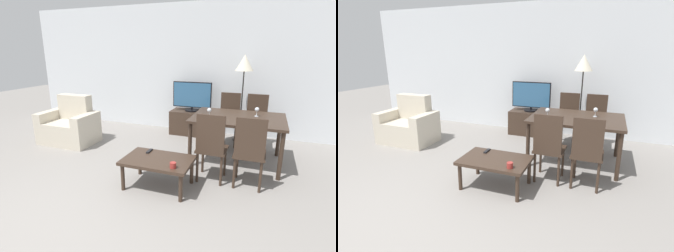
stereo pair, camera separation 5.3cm
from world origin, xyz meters
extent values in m
plane|color=gray|center=(0.00, 0.00, 0.00)|extent=(18.00, 18.00, 0.00)
cube|color=silver|center=(0.00, 4.01, 1.35)|extent=(7.49, 0.06, 2.70)
cube|color=beige|center=(-1.71, 2.32, 0.21)|extent=(0.68, 0.69, 0.42)
cube|color=beige|center=(-1.71, 2.57, 0.66)|extent=(0.68, 0.20, 0.49)
cube|color=beige|center=(-2.14, 2.32, 0.30)|extent=(0.18, 0.69, 0.60)
cube|color=beige|center=(-1.29, 2.32, 0.30)|extent=(0.18, 0.69, 0.60)
cube|color=#38281E|center=(0.37, 3.70, 0.25)|extent=(0.86, 0.47, 0.51)
cylinder|color=black|center=(0.37, 3.70, 0.52)|extent=(0.29, 0.29, 0.03)
cylinder|color=black|center=(0.37, 3.70, 0.56)|extent=(0.04, 0.04, 0.05)
cube|color=black|center=(0.37, 3.70, 0.85)|extent=(0.82, 0.04, 0.53)
cube|color=#2D5B84|center=(0.37, 3.68, 0.85)|extent=(0.78, 0.01, 0.50)
cube|color=#38281E|center=(0.58, 1.33, 0.38)|extent=(0.89, 0.60, 0.04)
cylinder|color=#38281E|center=(0.19, 1.09, 0.18)|extent=(0.05, 0.05, 0.36)
cylinder|color=#38281E|center=(0.97, 1.09, 0.18)|extent=(0.05, 0.05, 0.36)
cylinder|color=#38281E|center=(0.19, 1.58, 0.18)|extent=(0.05, 0.05, 0.36)
cylinder|color=#38281E|center=(0.97, 1.58, 0.18)|extent=(0.05, 0.05, 0.36)
cube|color=#38281E|center=(1.44, 2.56, 0.72)|extent=(1.41, 1.05, 0.04)
cylinder|color=#38281E|center=(0.80, 2.09, 0.35)|extent=(0.06, 0.06, 0.70)
cylinder|color=#38281E|center=(2.09, 2.09, 0.35)|extent=(0.06, 0.06, 0.70)
cylinder|color=#38281E|center=(0.80, 3.02, 0.35)|extent=(0.06, 0.06, 0.70)
cylinder|color=#38281E|center=(2.09, 3.02, 0.35)|extent=(0.06, 0.06, 0.70)
cube|color=#38281E|center=(1.19, 1.80, 0.44)|extent=(0.40, 0.40, 0.04)
cylinder|color=#38281E|center=(1.03, 1.97, 0.21)|extent=(0.04, 0.04, 0.43)
cylinder|color=#38281E|center=(1.36, 1.97, 0.21)|extent=(0.04, 0.04, 0.43)
cylinder|color=#38281E|center=(1.03, 1.64, 0.21)|extent=(0.04, 0.04, 0.43)
cylinder|color=#38281E|center=(1.36, 1.64, 0.21)|extent=(0.04, 0.04, 0.43)
cube|color=#38281E|center=(1.19, 1.62, 0.72)|extent=(0.37, 0.04, 0.51)
cube|color=#38281E|center=(1.69, 3.31, 0.44)|extent=(0.40, 0.40, 0.04)
cylinder|color=#38281E|center=(1.53, 3.15, 0.21)|extent=(0.04, 0.04, 0.43)
cylinder|color=#38281E|center=(1.85, 3.15, 0.21)|extent=(0.04, 0.04, 0.43)
cylinder|color=#38281E|center=(1.53, 3.48, 0.21)|extent=(0.04, 0.04, 0.43)
cylinder|color=#38281E|center=(1.85, 3.48, 0.21)|extent=(0.04, 0.04, 0.43)
cube|color=#38281E|center=(1.69, 3.50, 0.72)|extent=(0.37, 0.04, 0.51)
cube|color=#38281E|center=(1.69, 1.80, 0.44)|extent=(0.40, 0.40, 0.04)
cylinder|color=#38281E|center=(1.53, 1.97, 0.21)|extent=(0.04, 0.04, 0.43)
cylinder|color=#38281E|center=(1.85, 1.97, 0.21)|extent=(0.04, 0.04, 0.43)
cylinder|color=#38281E|center=(1.53, 1.64, 0.21)|extent=(0.04, 0.04, 0.43)
cylinder|color=#38281E|center=(1.85, 1.64, 0.21)|extent=(0.04, 0.04, 0.43)
cube|color=#38281E|center=(1.69, 1.62, 0.72)|extent=(0.37, 0.04, 0.51)
cube|color=#38281E|center=(1.19, 3.31, 0.44)|extent=(0.40, 0.40, 0.04)
cylinder|color=#38281E|center=(1.03, 3.15, 0.21)|extent=(0.04, 0.04, 0.43)
cylinder|color=#38281E|center=(1.36, 3.15, 0.21)|extent=(0.04, 0.04, 0.43)
cylinder|color=#38281E|center=(1.03, 3.48, 0.21)|extent=(0.04, 0.04, 0.43)
cylinder|color=#38281E|center=(1.36, 3.48, 0.21)|extent=(0.04, 0.04, 0.43)
cube|color=#38281E|center=(1.19, 3.50, 0.72)|extent=(0.37, 0.04, 0.51)
cylinder|color=black|center=(1.39, 3.62, 0.01)|extent=(0.24, 0.24, 0.02)
cylinder|color=black|center=(1.39, 3.62, 0.70)|extent=(0.02, 0.02, 1.35)
cone|color=beige|center=(1.39, 3.62, 1.52)|extent=(0.33, 0.33, 0.30)
cube|color=black|center=(0.38, 1.52, 0.41)|extent=(0.04, 0.15, 0.02)
cylinder|color=maroon|center=(0.86, 1.15, 0.43)|extent=(0.08, 0.08, 0.07)
cylinder|color=silver|center=(1.71, 2.69, 0.75)|extent=(0.06, 0.06, 0.01)
cylinder|color=silver|center=(1.71, 2.69, 0.79)|extent=(0.01, 0.01, 0.07)
sphere|color=silver|center=(1.71, 2.69, 0.86)|extent=(0.07, 0.07, 0.07)
cylinder|color=silver|center=(1.01, 2.38, 0.75)|extent=(0.06, 0.06, 0.01)
cylinder|color=silver|center=(1.01, 2.38, 0.79)|extent=(0.01, 0.01, 0.07)
sphere|color=silver|center=(1.01, 2.38, 0.86)|extent=(0.07, 0.07, 0.07)
camera|label=1|loc=(1.81, -1.56, 1.75)|focal=28.00mm
camera|label=2|loc=(1.86, -1.54, 1.75)|focal=28.00mm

